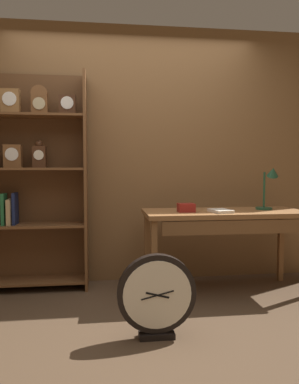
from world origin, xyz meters
TOP-DOWN VIEW (x-y plane):
  - ground_plane at (0.00, 0.00)m, footprint 10.00×10.00m
  - back_wood_panel at (0.00, 1.33)m, footprint 4.80×0.05m
  - bookshelf at (-1.05, 1.15)m, footprint 1.12×0.31m
  - workbench at (0.82, 0.79)m, footprint 1.49×0.59m
  - desk_lamp at (1.27, 0.84)m, footprint 0.20×0.20m
  - toolbox_small at (0.45, 0.77)m, footprint 0.15×0.13m
  - open_repair_manual at (0.75, 0.71)m, footprint 0.20×0.25m
  - round_clock_large at (0.06, -0.05)m, footprint 0.55×0.11m

SIDE VIEW (x-z plane):
  - ground_plane at x=0.00m, z-range 0.00..0.00m
  - round_clock_large at x=0.06m, z-range 0.00..0.59m
  - workbench at x=0.82m, z-range 0.30..1.06m
  - open_repair_manual at x=0.75m, z-range 0.77..0.79m
  - toolbox_small at x=0.45m, z-range 0.77..0.85m
  - desk_lamp at x=1.27m, z-range 0.80..1.22m
  - bookshelf at x=-1.05m, z-range 0.04..2.11m
  - back_wood_panel at x=0.00m, z-range 0.00..2.60m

